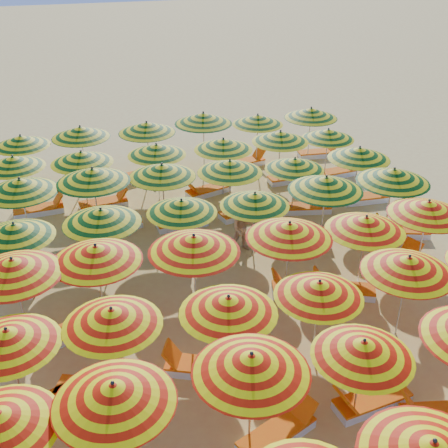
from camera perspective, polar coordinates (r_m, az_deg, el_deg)
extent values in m
plane|color=#DFC063|center=(16.31, 0.46, -5.75)|extent=(120.00, 120.00, 0.00)
sphere|color=black|center=(9.55, 20.65, -19.90)|extent=(0.08, 0.08, 0.08)
cone|color=orange|center=(10.58, -21.84, -17.99)|extent=(2.22, 2.22, 0.39)
cylinder|color=silver|center=(10.95, -10.64, -20.04)|extent=(0.04, 0.04, 2.20)
cone|color=orange|center=(10.26, -11.14, -16.52)|extent=(2.25, 2.25, 0.42)
sphere|color=black|center=(10.09, -11.27, -15.55)|extent=(0.07, 0.07, 0.07)
cylinder|color=silver|center=(11.25, 2.67, -17.61)|extent=(0.04, 0.04, 2.24)
cone|color=orange|center=(10.57, 2.80, -13.99)|extent=(2.40, 2.40, 0.43)
sphere|color=black|center=(10.40, 2.83, -13.00)|extent=(0.07, 0.07, 0.07)
cylinder|color=silver|center=(12.05, 13.46, -15.40)|extent=(0.04, 0.04, 2.03)
cone|color=orange|center=(11.46, 13.97, -12.23)|extent=(2.18, 2.18, 0.39)
sphere|color=black|center=(11.32, 14.11, -11.38)|extent=(0.07, 0.07, 0.07)
cylinder|color=silver|center=(12.68, -20.40, -13.88)|extent=(0.04, 0.04, 2.08)
cone|color=orange|center=(12.11, -21.13, -10.72)|extent=(2.56, 2.56, 0.40)
sphere|color=black|center=(11.97, -21.33, -9.87)|extent=(0.07, 0.07, 0.07)
cylinder|color=silver|center=(12.58, -10.92, -12.53)|extent=(0.04, 0.04, 2.11)
cone|color=orange|center=(12.01, -11.32, -9.25)|extent=(2.65, 2.65, 0.40)
sphere|color=black|center=(11.87, -11.43, -8.37)|extent=(0.07, 0.07, 0.07)
cylinder|color=silver|center=(12.63, 0.44, -11.59)|extent=(0.04, 0.04, 2.14)
cone|color=orange|center=(12.05, 0.46, -8.23)|extent=(2.43, 2.43, 0.41)
sphere|color=black|center=(11.91, 0.46, -7.33)|extent=(0.07, 0.07, 0.07)
cylinder|color=silver|center=(13.38, 9.33, -9.64)|extent=(0.04, 0.04, 2.05)
cone|color=orange|center=(12.85, 9.64, -6.54)|extent=(2.32, 2.32, 0.39)
sphere|color=black|center=(12.72, 9.72, -5.72)|extent=(0.07, 0.07, 0.07)
cylinder|color=silver|center=(14.43, 17.63, -7.16)|extent=(0.04, 0.04, 2.21)
cone|color=orange|center=(13.91, 18.21, -3.96)|extent=(2.92, 2.92, 0.42)
sphere|color=black|center=(13.78, 18.36, -3.11)|extent=(0.07, 0.07, 0.07)
cylinder|color=silver|center=(14.43, -19.98, -7.43)|extent=(0.04, 0.04, 2.28)
cone|color=orange|center=(13.89, -20.65, -4.13)|extent=(2.74, 2.74, 0.43)
sphere|color=black|center=(13.77, -20.83, -3.26)|extent=(0.08, 0.08, 0.08)
cylinder|color=silver|center=(14.46, -12.44, -6.21)|extent=(0.04, 0.04, 2.24)
cone|color=orange|center=(13.93, -12.86, -2.94)|extent=(2.30, 2.30, 0.43)
sphere|color=black|center=(13.81, -12.97, -2.08)|extent=(0.07, 0.07, 0.07)
cylinder|color=silver|center=(14.39, -2.97, -5.46)|extent=(0.04, 0.04, 2.32)
cone|color=orange|center=(13.85, -3.07, -2.03)|extent=(2.42, 2.42, 0.44)
sphere|color=black|center=(13.72, -3.10, -1.13)|extent=(0.08, 0.08, 0.08)
cylinder|color=silver|center=(15.08, 6.44, -3.94)|extent=(0.04, 0.04, 2.28)
cone|color=orange|center=(14.57, 6.65, -0.68)|extent=(2.92, 2.92, 0.43)
sphere|color=black|center=(14.45, 6.71, 0.18)|extent=(0.08, 0.08, 0.08)
cylinder|color=silver|center=(15.92, 13.80, -2.96)|extent=(0.04, 0.04, 2.17)
cone|color=orange|center=(15.46, 14.21, 0.00)|extent=(2.25, 2.25, 0.41)
sphere|color=black|center=(15.35, 14.31, 0.78)|extent=(0.07, 0.07, 0.07)
cylinder|color=silver|center=(17.15, 19.48, -1.33)|extent=(0.04, 0.04, 2.22)
cone|color=orange|center=(16.71, 20.01, 1.53)|extent=(2.81, 2.81, 0.42)
sphere|color=black|center=(16.60, 20.15, 2.27)|extent=(0.07, 0.07, 0.07)
cylinder|color=silver|center=(16.27, -19.96, -3.42)|extent=(0.04, 0.04, 2.09)
cone|color=#697004|center=(15.83, -20.51, -0.64)|extent=(2.38, 2.38, 0.40)
sphere|color=black|center=(15.73, -20.65, 0.09)|extent=(0.07, 0.07, 0.07)
cylinder|color=silver|center=(16.17, -12.00, -2.19)|extent=(0.04, 0.04, 2.18)
cone|color=#697004|center=(15.71, -12.35, 0.77)|extent=(2.48, 2.48, 0.42)
sphere|color=black|center=(15.60, -12.44, 1.54)|extent=(0.07, 0.07, 0.07)
cylinder|color=silver|center=(16.60, -4.21, -0.95)|extent=(0.04, 0.04, 2.06)
cone|color=#697004|center=(16.18, -4.32, 1.79)|extent=(2.41, 2.41, 0.39)
sphere|color=black|center=(16.07, -4.35, 2.50)|extent=(0.07, 0.07, 0.07)
cylinder|color=silver|center=(16.93, 3.07, -0.23)|extent=(0.04, 0.04, 2.08)
cone|color=#697004|center=(16.51, 3.15, 2.49)|extent=(2.62, 2.62, 0.40)
sphere|color=black|center=(16.42, 3.17, 3.21)|extent=(0.07, 0.07, 0.07)
cylinder|color=silver|center=(17.71, 10.03, 1.13)|extent=(0.04, 0.04, 2.30)
cone|color=#697004|center=(17.27, 10.31, 4.05)|extent=(2.52, 2.52, 0.44)
sphere|color=black|center=(17.17, 10.38, 4.81)|extent=(0.08, 0.08, 0.08)
cylinder|color=silver|center=(18.74, 16.42, 1.96)|extent=(0.04, 0.04, 2.29)
cone|color=#697004|center=(18.33, 16.85, 4.73)|extent=(2.37, 2.37, 0.44)
sphere|color=black|center=(18.23, 16.96, 5.45)|extent=(0.08, 0.08, 0.08)
cylinder|color=silver|center=(18.44, -19.48, 0.93)|extent=(0.04, 0.04, 2.26)
cone|color=#697004|center=(18.03, -19.99, 3.67)|extent=(2.35, 2.35, 0.43)
sphere|color=black|center=(17.93, -20.12, 4.39)|extent=(0.08, 0.08, 0.08)
cylinder|color=silver|center=(18.42, -12.84, 1.98)|extent=(0.04, 0.04, 2.31)
cone|color=#697004|center=(18.00, -13.18, 4.82)|extent=(2.52, 2.52, 0.44)
sphere|color=black|center=(17.90, -13.27, 5.55)|extent=(0.08, 0.08, 0.08)
cylinder|color=silver|center=(18.64, -6.15, 2.72)|extent=(0.04, 0.04, 2.19)
cone|color=#697004|center=(18.24, -6.31, 5.40)|extent=(2.51, 2.51, 0.42)
sphere|color=black|center=(18.15, -6.35, 6.10)|extent=(0.07, 0.07, 0.07)
cylinder|color=silver|center=(18.88, 0.58, 3.22)|extent=(0.04, 0.04, 2.17)
cone|color=#697004|center=(18.49, 0.60, 5.85)|extent=(2.62, 2.62, 0.41)
sphere|color=black|center=(18.40, 0.60, 6.53)|extent=(0.07, 0.07, 0.07)
cylinder|color=silver|center=(19.57, 7.03, 3.72)|extent=(0.04, 0.04, 2.02)
cone|color=#697004|center=(19.22, 7.19, 6.08)|extent=(2.49, 2.49, 0.38)
sphere|color=black|center=(19.13, 7.23, 6.69)|extent=(0.07, 0.07, 0.07)
cylinder|color=silver|center=(20.48, 13.28, 4.56)|extent=(0.04, 0.04, 2.18)
cone|color=#697004|center=(20.12, 13.58, 7.00)|extent=(2.34, 2.34, 0.41)
sphere|color=black|center=(20.04, 13.66, 7.64)|extent=(0.07, 0.07, 0.07)
cylinder|color=silver|center=(20.70, -20.18, 3.63)|extent=(0.04, 0.04, 2.08)
cone|color=#697004|center=(20.36, -20.61, 5.92)|extent=(2.37, 2.37, 0.40)
sphere|color=black|center=(20.28, -20.72, 6.51)|extent=(0.07, 0.07, 0.07)
cylinder|color=silver|center=(20.27, -13.96, 4.16)|extent=(0.04, 0.04, 2.14)
cone|color=#697004|center=(19.91, -14.28, 6.58)|extent=(2.51, 2.51, 0.41)
sphere|color=black|center=(19.83, -14.36, 7.21)|extent=(0.07, 0.07, 0.07)
cylinder|color=silver|center=(20.58, -6.72, 5.15)|extent=(0.04, 0.04, 2.09)
cone|color=#697004|center=(20.23, -6.87, 7.50)|extent=(2.41, 2.41, 0.40)
sphere|color=black|center=(20.15, -6.91, 8.11)|extent=(0.07, 0.07, 0.07)
cylinder|color=silver|center=(20.82, -0.07, 5.72)|extent=(0.04, 0.04, 2.14)
cone|color=#697004|center=(20.47, -0.08, 8.10)|extent=(2.50, 2.50, 0.41)
sphere|color=black|center=(20.39, -0.08, 8.72)|extent=(0.07, 0.07, 0.07)
cylinder|color=silver|center=(21.65, 5.62, 6.52)|extent=(0.04, 0.04, 2.14)
cone|color=#697004|center=(21.32, 5.74, 8.82)|extent=(2.72, 2.72, 0.41)
sphere|color=black|center=(21.24, 5.78, 9.41)|extent=(0.07, 0.07, 0.07)
cylinder|color=silver|center=(22.47, 10.34, 6.87)|extent=(0.04, 0.04, 2.02)
cone|color=#697004|center=(22.16, 10.54, 8.97)|extent=(2.37, 2.37, 0.39)
sphere|color=black|center=(22.08, 10.59, 9.51)|extent=(0.07, 0.07, 0.07)
cylinder|color=silver|center=(22.58, -19.54, 5.82)|extent=(0.04, 0.04, 2.08)
cone|color=#697004|center=(22.27, -19.92, 7.95)|extent=(2.20, 2.20, 0.40)
sphere|color=black|center=(22.19, -20.02, 8.49)|extent=(0.07, 0.07, 0.07)
cylinder|color=silver|center=(22.49, -14.08, 6.74)|extent=(0.04, 0.04, 2.21)
cone|color=#697004|center=(22.16, -14.37, 9.03)|extent=(2.84, 2.84, 0.42)
sphere|color=black|center=(22.08, -14.45, 9.62)|extent=(0.07, 0.07, 0.07)
cylinder|color=silver|center=(22.49, -7.69, 7.37)|extent=(0.04, 0.04, 2.22)
cone|color=#697004|center=(22.15, -7.86, 9.68)|extent=(2.39, 2.39, 0.42)
sphere|color=black|center=(22.08, -7.90, 10.28)|extent=(0.07, 0.07, 0.07)
cylinder|color=silver|center=(23.07, -2.07, 8.31)|extent=(0.04, 0.04, 2.31)
cone|color=#697004|center=(22.74, -2.12, 10.68)|extent=(2.95, 2.95, 0.44)
sphere|color=black|center=(22.66, -2.13, 11.29)|extent=(0.08, 0.08, 0.08)
cylinder|color=silver|center=(23.56, 3.38, 8.44)|extent=(0.04, 0.04, 2.09)
cone|color=#697004|center=(23.26, 3.44, 10.53)|extent=(2.49, 2.49, 0.40)
sphere|color=black|center=(23.19, 3.46, 11.07)|extent=(0.07, 0.07, 0.07)
cylinder|color=silver|center=(24.24, 8.65, 8.92)|extent=(0.04, 0.04, 2.22)
cone|color=#697004|center=(23.94, 8.82, 11.08)|extent=(2.26, 2.26, 0.42)
sphere|color=black|center=(23.86, 8.87, 11.64)|extent=(0.07, 0.07, 0.07)
cube|color=white|center=(12.09, 5.33, -20.63)|extent=(1.79, 1.20, 0.20)
cube|color=orange|center=(11.99, 5.36, -20.23)|extent=(1.79, 1.20, 0.06)
cube|color=orange|center=(12.18, 7.93, -17.90)|extent=(0.56, 0.68, 0.48)
cube|color=white|center=(13.03, 14.78, -17.09)|extent=(1.76, 0.81, 0.20)
cube|color=orange|center=(12.94, 14.85, -16.69)|extent=(1.76, 0.81, 0.06)
cube|color=orange|center=(12.46, 12.29, -17.08)|extent=(0.44, 0.63, 0.48)
cube|color=white|center=(13.18, 21.27, -17.78)|extent=(1.78, 0.90, 0.20)
cube|color=orange|center=(13.09, 21.37, -17.39)|extent=(1.78, 0.90, 0.06)
cube|color=orange|center=(12.68, 18.55, -17.17)|extent=(0.47, 0.64, 0.48)
cube|color=white|center=(13.10, -17.24, -17.24)|extent=(1.79, 1.19, 0.20)
cube|color=orange|center=(13.01, -17.32, -16.84)|extent=(1.79, 1.19, 0.06)
cube|color=orange|center=(12.75, -20.49, -17.26)|extent=(0.56, 0.68, 0.48)
cube|color=white|center=(13.15, -12.94, -16.31)|extent=(1.79, 1.19, 0.20)
cube|color=orange|center=(13.05, -13.01, -15.91)|extent=(1.79, 1.19, 0.06)
cube|color=orange|center=(12.70, -10.04, -15.67)|extent=(0.56, 0.68, 0.48)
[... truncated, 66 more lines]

